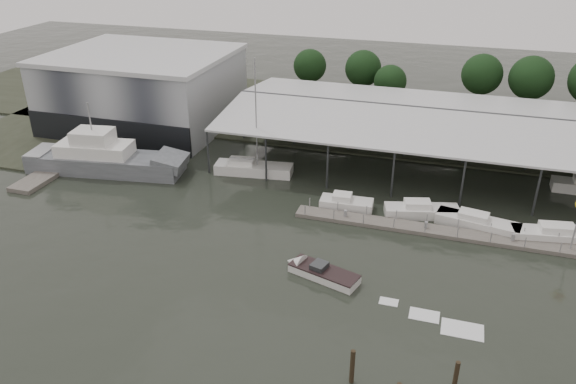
% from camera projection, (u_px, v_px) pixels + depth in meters
% --- Properties ---
extents(ground, '(200.00, 200.00, 0.00)m').
position_uv_depth(ground, '(256.00, 262.00, 50.12)').
color(ground, '#232821').
rests_on(ground, ground).
extents(land_strip_far, '(140.00, 30.00, 0.30)m').
position_uv_depth(land_strip_far, '(350.00, 116.00, 86.00)').
color(land_strip_far, '#363C2D').
rests_on(land_strip_far, ground).
extents(land_strip_west, '(20.00, 40.00, 0.30)m').
position_uv_depth(land_strip_west, '(79.00, 115.00, 86.30)').
color(land_strip_west, '#363C2D').
rests_on(land_strip_west, ground).
extents(storage_warehouse, '(24.50, 20.50, 10.50)m').
position_uv_depth(storage_warehouse, '(144.00, 89.00, 80.77)').
color(storage_warehouse, '#9DA2A7').
rests_on(storage_warehouse, ground).
extents(covered_boat_shed, '(58.24, 24.00, 6.96)m').
position_uv_depth(covered_boat_shed, '(469.00, 117.00, 66.85)').
color(covered_boat_shed, silver).
rests_on(covered_boat_shed, ground).
extents(trawler_dock, '(3.00, 18.00, 0.50)m').
position_uv_depth(trawler_dock, '(69.00, 161.00, 69.91)').
color(trawler_dock, slate).
rests_on(trawler_dock, ground).
extents(floating_dock, '(28.00, 2.00, 1.40)m').
position_uv_depth(floating_dock, '(436.00, 231.00, 54.63)').
color(floating_dock, slate).
rests_on(floating_dock, ground).
extents(grey_trawler, '(19.68, 7.32, 8.84)m').
position_uv_depth(grey_trawler, '(106.00, 159.00, 67.08)').
color(grey_trawler, slate).
rests_on(grey_trawler, ground).
extents(white_sailboat, '(9.44, 3.81, 14.10)m').
position_uv_depth(white_sailboat, '(252.00, 168.00, 66.88)').
color(white_sailboat, silver).
rests_on(white_sailboat, ground).
extents(speedboat_underway, '(17.40, 6.80, 2.00)m').
position_uv_depth(speedboat_underway, '(318.00, 271.00, 48.11)').
color(speedboat_underway, silver).
rests_on(speedboat_underway, ground).
extents(moored_cruiser_0, '(5.59, 2.49, 1.70)m').
position_uv_depth(moored_cruiser_0, '(346.00, 203.00, 58.95)').
color(moored_cruiser_0, silver).
rests_on(moored_cruiser_0, ground).
extents(moored_cruiser_1, '(7.82, 4.04, 1.70)m').
position_uv_depth(moored_cruiser_1, '(421.00, 211.00, 57.51)').
color(moored_cruiser_1, silver).
rests_on(moored_cruiser_1, ground).
extents(moored_cruiser_2, '(8.29, 3.70, 1.70)m').
position_uv_depth(moored_cruiser_2, '(477.00, 222.00, 55.29)').
color(moored_cruiser_2, silver).
rests_on(moored_cruiser_2, ground).
extents(moored_cruiser_3, '(9.29, 3.65, 1.70)m').
position_uv_depth(moored_cruiser_3, '(561.00, 235.00, 53.14)').
color(moored_cruiser_3, silver).
rests_on(moored_cruiser_3, ground).
extents(horizon_tree_line, '(71.87, 9.34, 10.28)m').
position_uv_depth(horizon_tree_line, '(514.00, 81.00, 82.64)').
color(horizon_tree_line, black).
rests_on(horizon_tree_line, ground).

